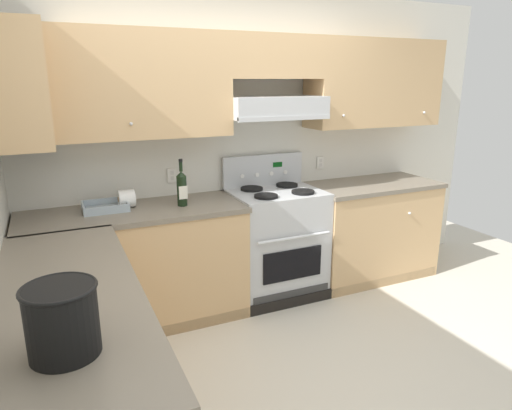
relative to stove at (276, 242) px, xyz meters
name	(u,v)px	position (x,y,z in m)	size (l,w,h in m)	color
ground_plane	(302,390)	(-0.45, -1.25, -0.48)	(7.04, 7.04, 0.00)	beige
wall_back	(258,123)	(-0.04, 0.27, 1.00)	(4.68, 0.57, 2.55)	silver
counter_back_run	(251,249)	(-0.25, -0.01, -0.03)	(3.60, 0.65, 0.91)	tan
counter_left_run	(79,381)	(-1.70, -1.26, -0.03)	(0.63, 1.91, 0.91)	tan
stove	(276,242)	(0.00, 0.00, 0.00)	(0.76, 0.62, 1.20)	#B7BABC
wine_bottle	(182,187)	(-0.82, -0.04, 0.57)	(0.07, 0.08, 0.36)	black
bowl	(105,208)	(-1.37, 0.08, 0.45)	(0.32, 0.26, 0.06)	#9EADB7
bucket	(62,319)	(-1.73, -1.76, 0.57)	(0.26, 0.26, 0.26)	black
paper_towel_roll	(126,199)	(-1.22, 0.09, 0.50)	(0.12, 0.13, 0.13)	white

